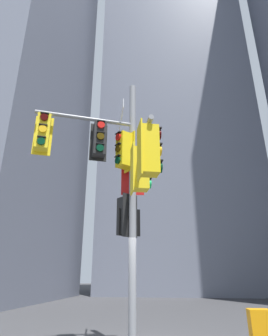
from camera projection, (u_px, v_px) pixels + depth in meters
building_tower_left at (8, 17)px, 27.98m from camera, size 13.86×13.86×51.05m
building_mid_block at (173, 93)px, 37.70m from camera, size 15.47×15.47×48.73m
signal_pole_assembly at (117, 170)px, 7.23m from camera, size 3.47×3.20×7.10m
newspaper_box at (262, 334)px, 5.84m from camera, size 0.45×0.36×0.94m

